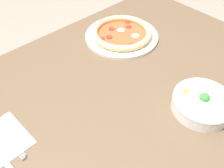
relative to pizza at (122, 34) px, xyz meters
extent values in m
cube|color=brown|center=(0.18, 0.21, -0.03)|extent=(1.25, 0.88, 0.03)
cylinder|color=#4E3C2B|center=(-0.37, -0.16, -0.42)|extent=(0.06, 0.06, 0.74)
cylinder|color=white|center=(0.00, 0.00, -0.01)|extent=(0.31, 0.31, 0.01)
torus|color=#DBB77A|center=(0.00, 0.00, 0.01)|extent=(0.26, 0.26, 0.03)
cylinder|color=#D14C28|center=(0.00, 0.00, 0.00)|extent=(0.22, 0.22, 0.01)
cylinder|color=maroon|center=(-0.08, -0.05, 0.00)|extent=(0.03, 0.03, 0.00)
cylinder|color=maroon|center=(0.06, -0.02, 0.00)|extent=(0.03, 0.03, 0.00)
cylinder|color=maroon|center=(0.09, -0.03, 0.00)|extent=(0.03, 0.03, 0.00)
cylinder|color=maroon|center=(0.01, -0.06, 0.00)|extent=(0.03, 0.03, 0.00)
cylinder|color=maroon|center=(-0.06, -0.02, 0.00)|extent=(0.03, 0.03, 0.00)
cylinder|color=maroon|center=(0.03, 0.09, 0.00)|extent=(0.03, 0.03, 0.00)
cylinder|color=maroon|center=(0.04, 0.09, 0.00)|extent=(0.03, 0.03, 0.00)
ellipsoid|color=silver|center=(-0.02, -0.02, 0.00)|extent=(0.03, 0.03, 0.01)
ellipsoid|color=silver|center=(-0.03, 0.05, 0.00)|extent=(0.03, 0.03, 0.01)
cylinder|color=white|center=(0.09, 0.45, 0.01)|extent=(0.19, 0.19, 0.05)
torus|color=white|center=(0.09, 0.45, 0.03)|extent=(0.19, 0.19, 0.01)
ellipsoid|color=#998466|center=(0.09, 0.48, 0.02)|extent=(0.04, 0.04, 0.02)
ellipsoid|color=#998466|center=(0.13, 0.44, 0.02)|extent=(0.03, 0.04, 0.02)
ellipsoid|color=tan|center=(0.16, 0.44, 0.02)|extent=(0.04, 0.04, 0.02)
ellipsoid|color=tan|center=(0.05, 0.50, 0.02)|extent=(0.04, 0.04, 0.02)
sphere|color=#388433|center=(0.09, 0.45, 0.03)|extent=(0.03, 0.03, 0.03)
ellipsoid|color=yellow|center=(0.11, 0.40, 0.03)|extent=(0.04, 0.02, 0.02)
cube|color=silver|center=(0.60, 0.11, -0.01)|extent=(0.02, 0.13, 0.00)
cube|color=silver|center=(0.60, 0.20, -0.01)|extent=(0.01, 0.06, 0.00)
cube|color=silver|center=(0.59, 0.20, -0.01)|extent=(0.01, 0.06, 0.00)
cube|color=silver|center=(0.59, 0.20, -0.01)|extent=(0.01, 0.06, 0.00)
cube|color=silver|center=(0.59, 0.20, -0.01)|extent=(0.01, 0.06, 0.00)
camera|label=1|loc=(0.64, 0.63, 0.60)|focal=40.00mm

